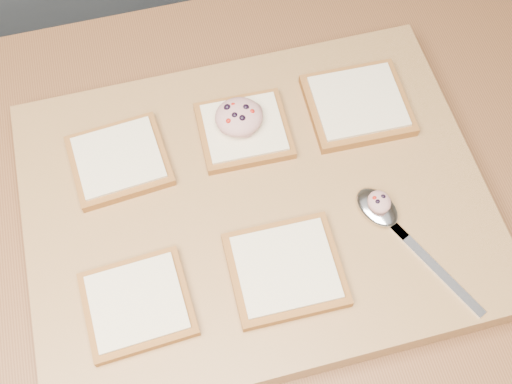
% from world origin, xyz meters
% --- Properties ---
extents(ground, '(4.00, 4.00, 0.00)m').
position_xyz_m(ground, '(0.00, 0.00, 0.00)').
color(ground, '#515459').
rests_on(ground, ground).
extents(island_counter, '(2.00, 0.80, 0.90)m').
position_xyz_m(island_counter, '(0.00, 0.00, 0.45)').
color(island_counter, slate).
rests_on(island_counter, ground).
extents(cutting_board, '(0.55, 0.42, 0.04)m').
position_xyz_m(cutting_board, '(0.03, 0.03, 0.92)').
color(cutting_board, '#A97748').
rests_on(cutting_board, island_counter).
extents(bread_far_left, '(0.12, 0.11, 0.02)m').
position_xyz_m(bread_far_left, '(-0.12, 0.12, 0.95)').
color(bread_far_left, brown).
rests_on(bread_far_left, cutting_board).
extents(bread_far_center, '(0.11, 0.10, 0.02)m').
position_xyz_m(bread_far_center, '(0.03, 0.12, 0.95)').
color(bread_far_center, brown).
rests_on(bread_far_center, cutting_board).
extents(bread_far_right, '(0.13, 0.12, 0.02)m').
position_xyz_m(bread_far_right, '(0.18, 0.12, 0.95)').
color(bread_far_right, brown).
rests_on(bread_far_right, cutting_board).
extents(bread_near_left, '(0.12, 0.11, 0.02)m').
position_xyz_m(bread_near_left, '(-0.13, -0.06, 0.95)').
color(bread_near_left, brown).
rests_on(bread_near_left, cutting_board).
extents(bread_near_center, '(0.13, 0.12, 0.02)m').
position_xyz_m(bread_near_center, '(0.03, -0.07, 0.95)').
color(bread_near_center, brown).
rests_on(bread_near_center, cutting_board).
extents(tuna_salad_dollop, '(0.06, 0.06, 0.03)m').
position_xyz_m(tuna_salad_dollop, '(0.03, 0.13, 0.97)').
color(tuna_salad_dollop, tan).
rests_on(tuna_salad_dollop, bread_far_center).
extents(spoon, '(0.10, 0.19, 0.01)m').
position_xyz_m(spoon, '(0.17, -0.03, 0.95)').
color(spoon, silver).
rests_on(spoon, cutting_board).
extents(spoon_salad, '(0.03, 0.03, 0.02)m').
position_xyz_m(spoon_salad, '(0.16, -0.02, 0.96)').
color(spoon_salad, tan).
rests_on(spoon_salad, spoon).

